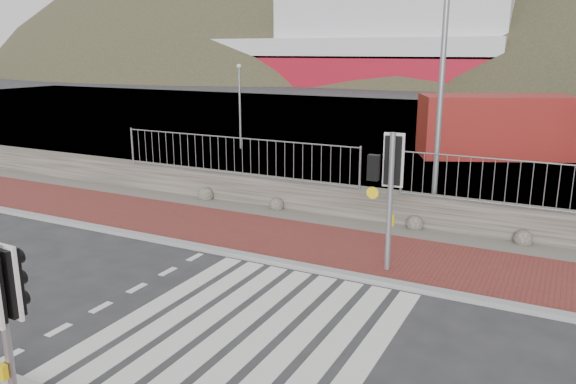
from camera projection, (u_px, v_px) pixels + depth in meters
The scene contains 15 objects.
ground at pixel (250, 331), 9.81m from camera, with size 220.00×220.00×0.00m, color #28282B.
sidewalk_far at pixel (344, 250), 13.69m from camera, with size 40.00×3.00×0.08m, color brown.
kerb_far at pixel (319, 270), 12.39m from camera, with size 40.00×0.25×0.12m, color gray.
zebra_crossing at pixel (250, 331), 9.81m from camera, with size 4.62×5.60×0.01m.
gravel_strip at pixel (371, 228), 15.42m from camera, with size 40.00×1.50×0.06m, color #59544C.
stone_wall at pixel (380, 206), 16.00m from camera, with size 40.00×0.60×0.90m, color #443F37.
railing at pixel (381, 160), 15.54m from camera, with size 18.07×0.07×1.22m.
quay at pixel (486, 131), 33.90m from camera, with size 120.00×40.00×0.50m, color #4C4C4F.
water at pixel (532, 93), 64.12m from camera, with size 220.00×50.00×0.05m, color #3F4C54.
ferry at pixel (347, 46), 77.98m from camera, with size 50.00×16.00×20.00m.
hills_backdrop at pixel (575, 232), 88.41m from camera, with size 254.00×90.00×100.00m.
traffic_signal_near at pixel (2, 302), 6.72m from camera, with size 0.37×0.23×2.55m.
traffic_signal_far at pixel (389, 173), 11.86m from camera, with size 0.75×0.30×3.11m.
streetlight at pixel (450, 42), 14.94m from camera, with size 1.88×0.34×8.85m.
shipping_container at pixel (496, 126), 25.55m from camera, with size 6.68×2.78×2.78m, color maroon.
Camera 1 is at (4.65, -7.63, 4.77)m, focal length 35.00 mm.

